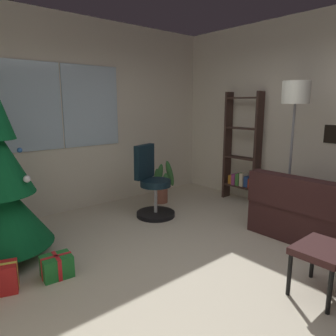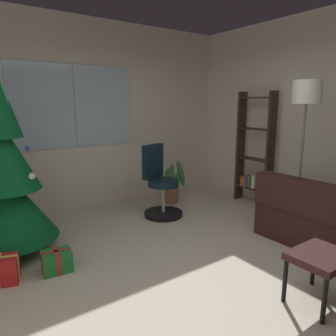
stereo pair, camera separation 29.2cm
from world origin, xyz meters
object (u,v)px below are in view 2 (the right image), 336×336
object	(u,v)px
gift_box_green	(57,261)
potted_plant	(173,185)
holiday_tree	(5,179)
footstool	(321,260)
bookshelf	(254,156)
floor_lamp	(306,105)
office_chair	(160,188)

from	to	relation	value
gift_box_green	potted_plant	world-z (taller)	potted_plant
holiday_tree	gift_box_green	bearing A→B (deg)	-67.87
footstool	bookshelf	distance (m)	2.71
floor_lamp	office_chair	bearing A→B (deg)	128.25
bookshelf	floor_lamp	distance (m)	1.41
gift_box_green	office_chair	xyz separation A→B (m)	(1.72, 0.73, 0.31)
bookshelf	potted_plant	bearing A→B (deg)	142.60
bookshelf	floor_lamp	size ratio (longest dim) A/B	0.95
footstool	potted_plant	world-z (taller)	potted_plant
holiday_tree	floor_lamp	world-z (taller)	holiday_tree
footstool	office_chair	distance (m)	2.48
footstool	bookshelf	bearing A→B (deg)	51.10
holiday_tree	bookshelf	size ratio (longest dim) A/B	1.38
floor_lamp	bookshelf	bearing A→B (deg)	68.61
gift_box_green	office_chair	distance (m)	1.89
holiday_tree	office_chair	bearing A→B (deg)	0.64
gift_box_green	holiday_tree	bearing A→B (deg)	112.13
gift_box_green	floor_lamp	size ratio (longest dim) A/B	0.15
gift_box_green	floor_lamp	world-z (taller)	floor_lamp
floor_lamp	holiday_tree	bearing A→B (deg)	155.43
office_chair	potted_plant	size ratio (longest dim) A/B	1.49
floor_lamp	gift_box_green	bearing A→B (deg)	165.54
holiday_tree	floor_lamp	bearing A→B (deg)	-24.57
holiday_tree	potted_plant	bearing A→B (deg)	9.78
footstool	gift_box_green	xyz separation A→B (m)	(-1.61, 1.75, -0.27)
holiday_tree	gift_box_green	distance (m)	1.05
bookshelf	footstool	bearing A→B (deg)	-128.90
potted_plant	gift_box_green	bearing A→B (deg)	-153.07
holiday_tree	footstool	bearing A→B (deg)	-52.33
holiday_tree	office_chair	distance (m)	2.05
gift_box_green	floor_lamp	bearing A→B (deg)	-14.46
office_chair	bookshelf	bearing A→B (deg)	-13.91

